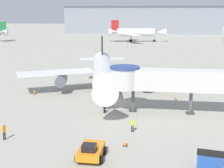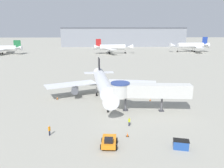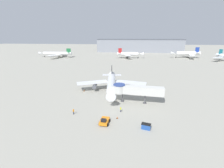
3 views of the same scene
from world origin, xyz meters
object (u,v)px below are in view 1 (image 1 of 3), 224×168
(jet_bridge, at_px, (163,80))
(service_container_blue, at_px, (210,160))
(pushback_tug_orange, at_px, (91,151))
(ground_crew_marshaller, at_px, (132,124))
(traffic_cone_starboard_wing, at_px, (176,98))
(traffic_cone_apron_front, at_px, (125,143))
(background_jet_red_tail, at_px, (135,32))
(ground_crew_wing_walker, at_px, (4,131))
(traffic_cone_port_wing, at_px, (35,92))
(main_airplane, at_px, (103,72))

(jet_bridge, distance_m, service_container_blue, 16.46)
(pushback_tug_orange, relative_size, ground_crew_marshaller, 2.26)
(traffic_cone_starboard_wing, bearing_deg, traffic_cone_apron_front, -112.43)
(ground_crew_marshaller, distance_m, background_jet_red_tail, 119.47)
(traffic_cone_starboard_wing, bearing_deg, ground_crew_wing_walker, -139.71)
(service_container_blue, xyz_separation_m, ground_crew_wing_walker, (-20.67, 4.85, 0.34))
(traffic_cone_apron_front, height_order, traffic_cone_port_wing, traffic_cone_port_wing)
(pushback_tug_orange, bearing_deg, service_container_blue, -1.33)
(main_airplane, relative_size, traffic_cone_apron_front, 38.75)
(jet_bridge, bearing_deg, traffic_cone_port_wing, 162.07)
(main_airplane, relative_size, traffic_cone_starboard_wing, 42.65)
(pushback_tug_orange, bearing_deg, traffic_cone_apron_front, 48.04)
(jet_bridge, xyz_separation_m, ground_crew_wing_walker, (-17.88, -10.89, -3.58))
(service_container_blue, height_order, traffic_cone_starboard_wing, service_container_blue)
(ground_crew_marshaller, bearing_deg, background_jet_red_tail, 77.87)
(main_airplane, bearing_deg, traffic_cone_starboard_wing, -21.12)
(main_airplane, distance_m, ground_crew_wing_walker, 22.54)
(main_airplane, bearing_deg, ground_crew_marshaller, -80.31)
(service_container_blue, xyz_separation_m, traffic_cone_port_wing, (-23.45, 24.25, -0.32))
(main_airplane, bearing_deg, jet_bridge, -53.19)
(pushback_tug_orange, height_order, service_container_blue, pushback_tug_orange)
(jet_bridge, bearing_deg, main_airplane, 137.73)
(service_container_blue, bearing_deg, traffic_cone_port_wing, 134.04)
(main_airplane, height_order, traffic_cone_apron_front, main_airplane)
(traffic_cone_starboard_wing, height_order, background_jet_red_tail, background_jet_red_tail)
(main_airplane, bearing_deg, pushback_tug_orange, -93.70)
(traffic_cone_port_wing, bearing_deg, jet_bridge, -22.40)
(traffic_cone_starboard_wing, distance_m, ground_crew_wing_walker, 27.03)
(main_airplane, relative_size, ground_crew_wing_walker, 16.45)
(traffic_cone_starboard_wing, distance_m, background_jet_red_tail, 105.41)
(traffic_cone_apron_front, bearing_deg, traffic_cone_starboard_wing, 67.57)
(jet_bridge, bearing_deg, ground_crew_wing_walker, -144.19)
(service_container_blue, height_order, traffic_cone_apron_front, service_container_blue)
(jet_bridge, height_order, ground_crew_marshaller, jet_bridge)
(main_airplane, height_order, traffic_cone_starboard_wing, main_airplane)
(pushback_tug_orange, height_order, background_jet_red_tail, background_jet_red_tail)
(jet_bridge, height_order, service_container_blue, jet_bridge)
(jet_bridge, bearing_deg, traffic_cone_starboard_wing, 71.90)
(traffic_cone_starboard_wing, relative_size, ground_crew_wing_walker, 0.39)
(service_container_blue, relative_size, traffic_cone_starboard_wing, 3.66)
(jet_bridge, height_order, background_jet_red_tail, background_jet_red_tail)
(traffic_cone_apron_front, distance_m, traffic_cone_port_wing, 25.67)
(traffic_cone_apron_front, xyz_separation_m, ground_crew_wing_walker, (-13.08, 0.79, 0.68))
(traffic_cone_starboard_wing, relative_size, background_jet_red_tail, 0.03)
(ground_crew_marshaller, xyz_separation_m, ground_crew_wing_walker, (-13.78, -3.21, 0.08))
(jet_bridge, distance_m, traffic_cone_port_wing, 22.75)
(ground_crew_wing_walker, bearing_deg, pushback_tug_orange, -79.21)
(traffic_cone_starboard_wing, height_order, ground_crew_marshaller, ground_crew_marshaller)
(pushback_tug_orange, relative_size, service_container_blue, 1.49)
(ground_crew_wing_walker, bearing_deg, traffic_cone_port_wing, 39.94)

